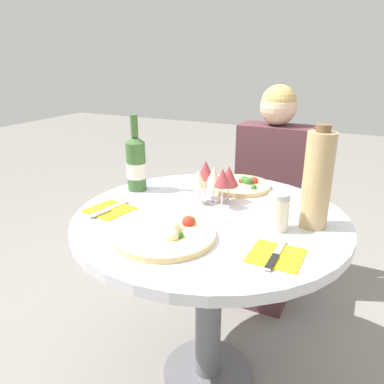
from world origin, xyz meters
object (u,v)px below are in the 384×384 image
object	(u,v)px
chair_behind_diner	(273,215)
dining_table	(210,246)
pizza_large	(166,234)
tall_carafe	(317,180)
wine_bottle	(136,163)
seated_diner	(268,207)

from	to	relation	value
chair_behind_diner	dining_table	bearing A→B (deg)	87.60
chair_behind_diner	pizza_large	size ratio (longest dim) A/B	2.65
pizza_large	tall_carafe	world-z (taller)	tall_carafe
chair_behind_diner	wine_bottle	size ratio (longest dim) A/B	2.68
tall_carafe	seated_diner	bearing A→B (deg)	115.21
dining_table	wine_bottle	world-z (taller)	wine_bottle
seated_diner	tall_carafe	bearing A→B (deg)	115.21
seated_diner	pizza_large	bearing A→B (deg)	84.74
dining_table	seated_diner	bearing A→B (deg)	87.15
wine_bottle	tall_carafe	bearing A→B (deg)	-3.99
seated_diner	tall_carafe	size ratio (longest dim) A/B	3.38
chair_behind_diner	seated_diner	size ratio (longest dim) A/B	0.74
pizza_large	wine_bottle	world-z (taller)	wine_bottle
wine_bottle	chair_behind_diner	bearing A→B (deg)	60.52
chair_behind_diner	pizza_large	distance (m)	1.16
seated_diner	wine_bottle	world-z (taller)	seated_diner
dining_table	seated_diner	world-z (taller)	seated_diner
wine_bottle	tall_carafe	world-z (taller)	tall_carafe
dining_table	chair_behind_diner	bearing A→B (deg)	87.60
pizza_large	tall_carafe	size ratio (longest dim) A/B	0.94
pizza_large	tall_carafe	xyz separation A→B (m)	(0.40, 0.30, 0.15)
chair_behind_diner	seated_diner	bearing A→B (deg)	90.00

